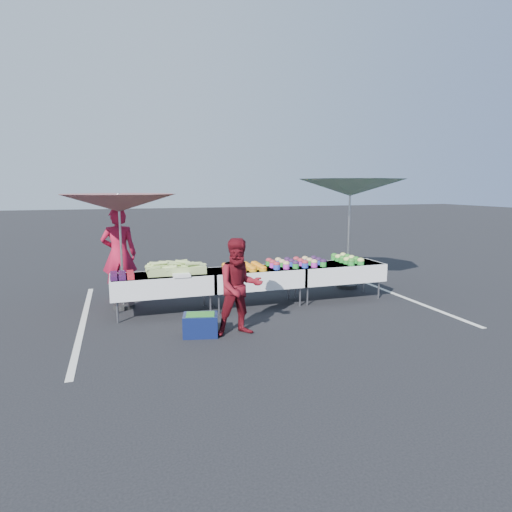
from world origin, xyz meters
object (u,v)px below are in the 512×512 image
object	(u,v)px
table_left	(163,283)
storage_bin	(201,324)
table_center	(256,277)
table_right	(338,271)
customer	(240,287)
umbrella_right	(350,188)
vendor	(119,254)
umbrella_left	(119,204)

from	to	relation	value
table_left	storage_bin	xyz separation A→B (m)	(0.43, -1.36, -0.40)
table_center	table_right	distance (m)	1.80
customer	umbrella_right	distance (m)	4.27
table_center	umbrella_right	distance (m)	3.13
table_right	storage_bin	size ratio (longest dim) A/B	3.03
table_center	storage_bin	size ratio (longest dim) A/B	3.03
vendor	umbrella_left	distance (m)	1.27
table_right	customer	world-z (taller)	customer
table_center	customer	distance (m)	1.69
vendor	customer	xyz separation A→B (m)	(1.78, -2.84, -0.19)
vendor	umbrella_right	size ratio (longest dim) A/B	0.74
table_left	vendor	bearing A→B (deg)	118.87
table_left	umbrella_left	distance (m)	1.73
table_right	umbrella_right	world-z (taller)	umbrella_right
umbrella_right	table_right	bearing A→B (deg)	-131.19
table_right	customer	size ratio (longest dim) A/B	1.20
vendor	storage_bin	xyz separation A→B (m)	(1.17, -2.71, -0.78)
vendor	umbrella_left	xyz separation A→B (m)	(0.04, -0.69, 1.06)
table_center	vendor	distance (m)	2.90
table_left	table_right	world-z (taller)	same
table_center	vendor	size ratio (longest dim) A/B	0.97
table_right	umbrella_right	distance (m)	2.02
umbrella_right	vendor	bearing A→B (deg)	173.83
customer	umbrella_left	bearing A→B (deg)	128.78
table_center	umbrella_right	world-z (taller)	umbrella_right
table_left	table_center	size ratio (longest dim) A/B	1.00
table_right	umbrella_left	xyz separation A→B (m)	(-4.30, 0.65, 1.44)
storage_bin	customer	bearing A→B (deg)	0.14
table_left	table_center	xyz separation A→B (m)	(1.80, 0.00, 0.00)
table_center	vendor	world-z (taller)	vendor
umbrella_right	umbrella_left	bearing A→B (deg)	-178.31
table_left	table_right	xyz separation A→B (m)	(3.60, 0.00, 0.00)
customer	vendor	bearing A→B (deg)	121.89
table_left	umbrella_left	bearing A→B (deg)	137.01
table_center	umbrella_left	xyz separation A→B (m)	(-2.50, 0.65, 1.44)
umbrella_left	customer	bearing A→B (deg)	-51.06
table_right	umbrella_right	size ratio (longest dim) A/B	0.72
table_center	umbrella_left	world-z (taller)	umbrella_left
table_right	storage_bin	world-z (taller)	table_right
table_left	umbrella_left	xyz separation A→B (m)	(-0.70, 0.65, 1.44)
table_right	vendor	size ratio (longest dim) A/B	0.97
table_right	vendor	distance (m)	4.56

